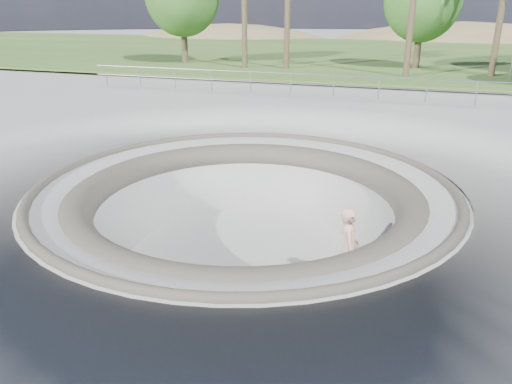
% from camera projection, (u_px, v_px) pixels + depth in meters
% --- Properties ---
extents(ground, '(180.00, 180.00, 0.00)m').
position_uv_depth(ground, '(245.00, 186.00, 12.18)').
color(ground, '#9C9B97').
rests_on(ground, ground).
extents(skate_bowl, '(14.00, 14.00, 4.10)m').
position_uv_depth(skate_bowl, '(246.00, 253.00, 12.83)').
color(skate_bowl, '#9C9B97').
rests_on(skate_bowl, ground).
extents(grass_strip, '(180.00, 36.00, 0.12)m').
position_uv_depth(grass_strip, '(379.00, 54.00, 42.29)').
color(grass_strip, '#325120').
rests_on(grass_strip, ground).
extents(distant_hills, '(103.20, 45.00, 28.60)m').
position_uv_depth(distant_hills, '(422.00, 97.00, 64.29)').
color(distant_hills, brown).
rests_on(distant_hills, ground).
extents(safety_railing, '(25.00, 0.06, 1.03)m').
position_uv_depth(safety_railing, '(334.00, 86.00, 22.59)').
color(safety_railing, gray).
rests_on(safety_railing, ground).
extents(skateboard, '(0.83, 0.30, 0.08)m').
position_uv_depth(skateboard, '(346.00, 286.00, 11.32)').
color(skateboard, brown).
rests_on(skateboard, ground).
extents(skater, '(0.58, 0.76, 1.89)m').
position_uv_depth(skater, '(348.00, 248.00, 10.98)').
color(skater, '#D4A189').
rests_on(skater, skateboard).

